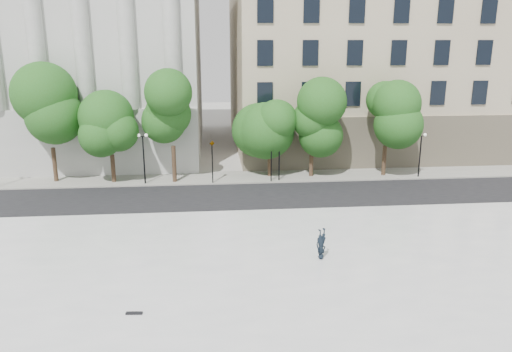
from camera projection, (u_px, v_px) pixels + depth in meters
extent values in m
plane|color=beige|center=(237.00, 330.00, 20.92)|extent=(160.00, 160.00, 0.00)
cube|color=white|center=(233.00, 291.00, 23.74)|extent=(44.00, 22.00, 0.45)
cube|color=black|center=(224.00, 199.00, 38.21)|extent=(60.00, 8.00, 0.02)
cube|color=#A6A399|center=(222.00, 178.00, 43.96)|extent=(60.00, 4.00, 0.12)
cube|color=beige|center=(58.00, 33.00, 53.60)|extent=(30.00, 26.00, 25.00)
cube|color=#BEB191|center=(391.00, 52.00, 57.40)|extent=(36.00, 26.00, 21.00)
cylinder|color=black|center=(212.00, 164.00, 41.81)|extent=(0.10, 0.10, 3.50)
imported|color=black|center=(212.00, 139.00, 41.26)|extent=(0.69, 1.83, 0.72)
cylinder|color=black|center=(271.00, 163.00, 42.25)|extent=(0.10, 0.10, 3.50)
imported|color=black|center=(271.00, 139.00, 41.71)|extent=(0.95, 1.59, 0.64)
imported|color=black|center=(321.00, 255.00, 26.67)|extent=(1.35, 1.80, 0.47)
cube|color=black|center=(134.00, 313.00, 21.33)|extent=(0.72, 0.24, 0.07)
cylinder|color=#382619|center=(55.00, 165.00, 42.40)|extent=(0.36, 0.36, 3.01)
sphere|color=#255017|center=(50.00, 117.00, 41.33)|extent=(4.43, 4.43, 4.43)
cylinder|color=#382619|center=(113.00, 169.00, 42.22)|extent=(0.36, 0.36, 2.47)
sphere|color=#255017|center=(110.00, 130.00, 41.34)|extent=(4.10, 4.10, 4.10)
cylinder|color=#382619|center=(174.00, 165.00, 42.19)|extent=(0.36, 0.36, 3.22)
sphere|color=#255017|center=(172.00, 113.00, 41.04)|extent=(3.51, 3.51, 3.51)
cylinder|color=#382619|center=(270.00, 161.00, 44.05)|extent=(0.36, 0.36, 2.92)
sphere|color=#255017|center=(270.00, 116.00, 43.01)|extent=(4.28, 4.28, 4.28)
cylinder|color=#382619|center=(311.00, 163.00, 44.09)|extent=(0.36, 0.36, 2.63)
sphere|color=#255017|center=(312.00, 123.00, 43.15)|extent=(4.09, 4.09, 4.09)
cylinder|color=#382619|center=(384.00, 161.00, 44.35)|extent=(0.36, 0.36, 2.76)
sphere|color=#255017|center=(387.00, 119.00, 43.36)|extent=(3.77, 3.77, 3.77)
cylinder|color=black|center=(144.00, 161.00, 41.51)|extent=(0.12, 0.12, 4.13)
cube|color=black|center=(143.00, 137.00, 40.97)|extent=(0.60, 0.06, 0.06)
sphere|color=white|center=(139.00, 135.00, 40.92)|extent=(0.28, 0.28, 0.28)
sphere|color=white|center=(146.00, 135.00, 40.97)|extent=(0.28, 0.28, 0.28)
cylinder|color=black|center=(279.00, 159.00, 42.55)|extent=(0.12, 0.12, 3.90)
cube|color=black|center=(279.00, 137.00, 42.04)|extent=(0.60, 0.06, 0.06)
sphere|color=white|center=(276.00, 136.00, 41.99)|extent=(0.28, 0.28, 0.28)
sphere|color=white|center=(283.00, 136.00, 42.04)|extent=(0.28, 0.28, 0.28)
cylinder|color=black|center=(420.00, 157.00, 43.67)|extent=(0.12, 0.12, 3.77)
cube|color=black|center=(422.00, 136.00, 43.17)|extent=(0.60, 0.06, 0.06)
sphere|color=white|center=(418.00, 135.00, 43.12)|extent=(0.28, 0.28, 0.28)
sphere|color=white|center=(425.00, 135.00, 43.17)|extent=(0.28, 0.28, 0.28)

